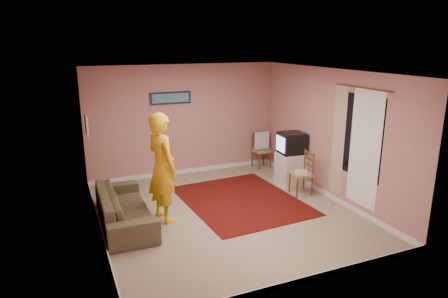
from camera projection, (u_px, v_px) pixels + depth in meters
name	position (u px, v px, depth m)	size (l,w,h in m)	color
ground	(225.00, 212.00, 7.47)	(5.00, 5.00, 0.00)	gray
wall_back	(183.00, 120.00, 9.35)	(4.50, 0.02, 2.60)	#A76D71
wall_front	(305.00, 193.00, 4.91)	(4.50, 0.02, 2.60)	#A76D71
wall_left	(94.00, 159.00, 6.28)	(0.02, 5.00, 2.60)	#A76D71
wall_right	(329.00, 134.00, 7.98)	(0.02, 5.00, 2.60)	#A76D71
ceiling	(225.00, 72.00, 6.79)	(4.50, 5.00, 0.02)	white
baseboard_back	(185.00, 171.00, 9.67)	(4.50, 0.02, 0.10)	silver
baseboard_front	(300.00, 281.00, 5.25)	(4.50, 0.02, 0.10)	silver
baseboard_left	(101.00, 231.00, 6.61)	(0.02, 5.00, 0.10)	silver
baseboard_right	(324.00, 193.00, 8.30)	(0.02, 5.00, 0.10)	silver
window	(360.00, 137.00, 7.14)	(0.01, 1.10, 1.50)	black
curtain_sheer	(365.00, 149.00, 7.05)	(0.01, 0.75, 2.10)	white
curtain_floral	(338.00, 141.00, 7.67)	(0.01, 0.35, 2.10)	beige
curtain_rod	(363.00, 88.00, 6.89)	(0.02, 0.02, 1.40)	#5D2F1C
picture_back	(171.00, 98.00, 9.06)	(0.95, 0.04, 0.28)	#131835
picture_left	(87.00, 125.00, 7.65)	(0.04, 0.38, 0.42)	#CCB18C
area_rug	(241.00, 200.00, 8.02)	(2.12, 2.65, 0.01)	black
tv_cabinet	(291.00, 169.00, 8.88)	(0.56, 0.51, 0.71)	silver
crt_tv	(291.00, 143.00, 8.72)	(0.57, 0.52, 0.46)	black
chair_a	(262.00, 147.00, 10.01)	(0.43, 0.41, 0.48)	tan
dvd_player	(262.00, 149.00, 10.03)	(0.39, 0.28, 0.07)	#B2B2B7
blue_throw	(262.00, 140.00, 9.97)	(0.39, 0.05, 0.41)	#85A3DA
chair_b	(301.00, 169.00, 8.23)	(0.43, 0.45, 0.50)	tan
game_console	(301.00, 172.00, 8.25)	(0.23, 0.17, 0.05)	silver
sofa	(125.00, 207.00, 6.95)	(2.08, 0.81, 0.61)	brown
person	(162.00, 168.00, 6.94)	(0.71, 0.47, 1.95)	yellow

